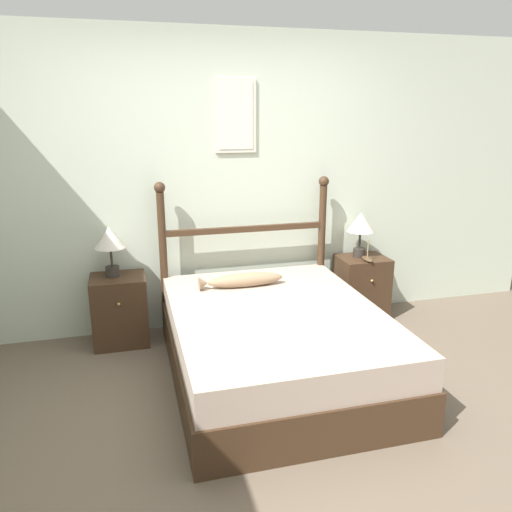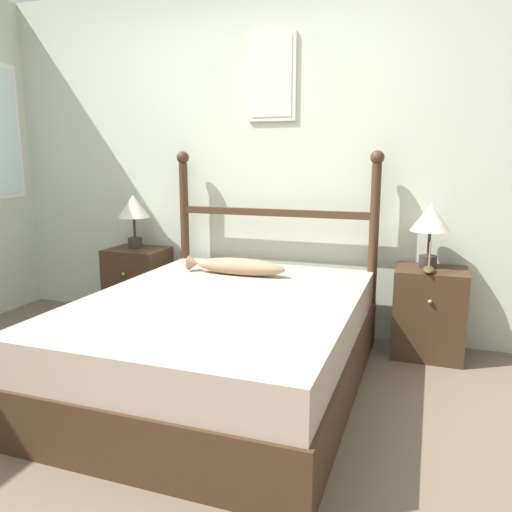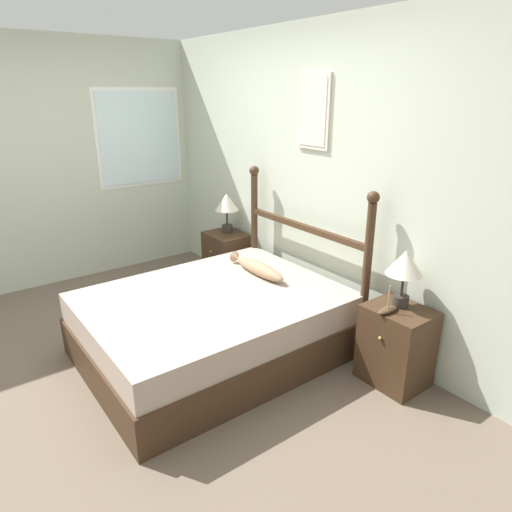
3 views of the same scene
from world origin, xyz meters
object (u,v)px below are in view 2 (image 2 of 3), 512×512
at_px(table_lamp_left, 134,209).
at_px(fish_pillow, 237,266).
at_px(bed, 223,342).
at_px(model_boat, 429,269).
at_px(nightstand_left, 138,285).
at_px(nightstand_right, 429,312).
at_px(table_lamp_right, 431,221).

distance_m(table_lamp_left, fish_pillow, 1.12).
relative_size(bed, model_boat, 9.84).
xyz_separation_m(nightstand_left, nightstand_right, (2.21, 0.00, 0.00)).
distance_m(nightstand_left, nightstand_right, 2.21).
height_order(bed, table_lamp_right, table_lamp_right).
bearing_deg(fish_pillow, nightstand_right, 14.66).
height_order(table_lamp_left, model_boat, table_lamp_left).
bearing_deg(nightstand_left, nightstand_right, 0.00).
xyz_separation_m(bed, model_boat, (1.08, 0.74, 0.35)).
bearing_deg(table_lamp_left, model_boat, -3.97).
xyz_separation_m(table_lamp_left, model_boat, (2.22, -0.15, -0.28)).
height_order(nightstand_right, table_lamp_right, table_lamp_right).
distance_m(nightstand_left, table_lamp_right, 2.26).
height_order(bed, model_boat, model_boat).
distance_m(nightstand_right, fish_pillow, 1.30).
height_order(nightstand_right, fish_pillow, fish_pillow).
height_order(bed, nightstand_right, nightstand_right).
xyz_separation_m(nightstand_left, table_lamp_right, (2.18, 0.03, 0.60)).
relative_size(nightstand_right, table_lamp_left, 1.40).
distance_m(nightstand_right, model_boat, 0.34).
xyz_separation_m(nightstand_right, model_boat, (-0.02, -0.12, 0.32)).
relative_size(nightstand_left, table_lamp_right, 1.40).
xyz_separation_m(nightstand_left, fish_pillow, (0.98, -0.32, 0.29)).
bearing_deg(nightstand_left, table_lamp_left, 132.96).
relative_size(table_lamp_left, fish_pillow, 0.61).
height_order(nightstand_left, table_lamp_left, table_lamp_left).
bearing_deg(nightstand_left, bed, -37.80).
height_order(bed, fish_pillow, fish_pillow).
bearing_deg(bed, nightstand_right, 37.80).
bearing_deg(nightstand_right, model_boat, -99.40).
relative_size(nightstand_left, model_boat, 2.96).
distance_m(table_lamp_right, fish_pillow, 1.29).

